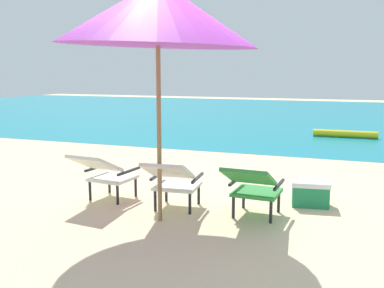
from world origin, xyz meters
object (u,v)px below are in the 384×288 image
(cooler_box, at_px, (310,193))
(beach_umbrella_center, at_px, (158,13))
(lounge_chair_center, at_px, (173,179))
(swim_buoy, at_px, (345,134))
(lounge_chair_left, at_px, (105,172))
(lounge_chair_right, at_px, (253,186))

(cooler_box, bearing_deg, beach_umbrella_center, -142.38)
(lounge_chair_center, distance_m, beach_umbrella_center, 1.92)
(beach_umbrella_center, bearing_deg, swim_buoy, 76.43)
(beach_umbrella_center, bearing_deg, cooler_box, 37.62)
(lounge_chair_left, distance_m, beach_umbrella_center, 2.17)
(lounge_chair_left, height_order, lounge_chair_right, same)
(lounge_chair_left, xyz_separation_m, cooler_box, (2.53, 0.77, -0.24))
(lounge_chair_right, xyz_separation_m, cooler_box, (0.57, 0.79, -0.24))
(cooler_box, bearing_deg, lounge_chair_center, -151.26)
(swim_buoy, distance_m, cooler_box, 6.37)
(cooler_box, bearing_deg, swim_buoy, 87.54)
(swim_buoy, relative_size, cooler_box, 3.12)
(lounge_chair_center, bearing_deg, lounge_chair_left, 175.60)
(lounge_chair_left, bearing_deg, beach_umbrella_center, -23.64)
(lounge_chair_right, bearing_deg, cooler_box, 54.32)
(lounge_chair_right, bearing_deg, beach_umbrella_center, -157.63)
(swim_buoy, xyz_separation_m, cooler_box, (-0.27, -6.36, 0.06))
(lounge_chair_center, relative_size, cooler_box, 1.79)
(swim_buoy, xyz_separation_m, beach_umbrella_center, (-1.83, -7.56, 2.20))
(swim_buoy, height_order, beach_umbrella_center, beach_umbrella_center)
(lounge_chair_left, height_order, beach_umbrella_center, beach_umbrella_center)
(lounge_chair_center, xyz_separation_m, cooler_box, (1.54, 0.84, -0.24))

